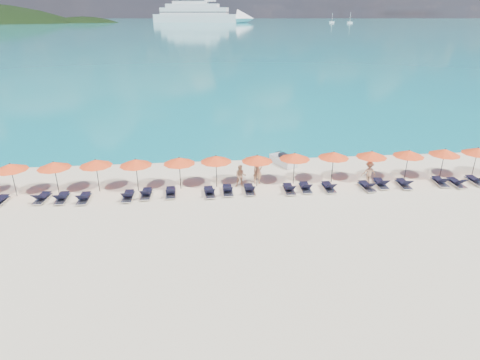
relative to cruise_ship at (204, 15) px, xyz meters
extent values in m
plane|color=beige|center=(-9.04, -555.35, -9.79)|extent=(1400.00, 1400.00, 0.00)
cube|color=#1FA9B2|center=(-9.04, 104.65, -9.79)|extent=(1600.00, 1300.00, 0.01)
ellipsoid|color=black|center=(-159.04, 4.65, -44.79)|extent=(162.00, 126.00, 85.50)
cube|color=silver|center=(-11.51, 3.45, -4.67)|extent=(113.80, 52.00, 10.24)
cone|color=silver|center=(53.23, -15.97, -4.67)|extent=(28.06, 28.06, 22.53)
cube|color=silver|center=(-13.47, 4.04, 4.54)|extent=(91.33, 42.58, 8.19)
cube|color=silver|center=(-15.44, 4.63, 10.69)|extent=(71.32, 34.79, 5.12)
cube|color=silver|center=(-17.40, 5.22, 14.79)|extent=(48.85, 25.37, 3.58)
cube|color=black|center=(-13.47, 4.04, 3.01)|extent=(92.47, 43.10, 0.92)
cube|color=black|center=(-13.47, 4.04, 6.59)|extent=(90.19, 42.06, 0.92)
cube|color=silver|center=(162.49, -36.70, -8.95)|extent=(6.31, 2.10, 1.68)
cylinder|color=silver|center=(162.49, -36.70, -3.49)|extent=(0.38, 0.38, 10.51)
cube|color=silver|center=(178.85, -57.50, -8.90)|extent=(6.71, 2.24, 1.79)
cylinder|color=silver|center=(178.85, -57.50, -3.09)|extent=(0.40, 0.40, 11.18)
cube|color=silver|center=(-5.08, -546.65, -9.49)|extent=(1.85, 2.63, 0.57)
cube|color=black|center=(-5.00, -546.84, -9.08)|extent=(0.89, 1.15, 0.36)
cylinder|color=black|center=(-5.33, -546.09, -8.92)|extent=(0.54, 0.29, 0.06)
imported|color=tan|center=(-7.59, -550.18, -8.88)|extent=(0.76, 0.60, 1.83)
imported|color=tan|center=(-8.82, -550.65, -9.02)|extent=(0.80, 0.51, 1.55)
imported|color=tan|center=(0.08, -550.85, -9.01)|extent=(1.01, 0.47, 1.56)
cylinder|color=black|center=(-23.36, -550.71, -8.69)|extent=(0.05, 0.05, 2.20)
cone|color=#FD4A1B|center=(-23.36, -550.71, -7.77)|extent=(2.10, 2.10, 0.42)
sphere|color=black|center=(-23.36, -550.71, -7.55)|extent=(0.08, 0.08, 0.08)
cylinder|color=black|center=(-20.76, -550.64, -8.69)|extent=(0.05, 0.05, 2.20)
cone|color=#FD4A1B|center=(-20.76, -550.64, -7.77)|extent=(2.10, 2.10, 0.42)
sphere|color=black|center=(-20.76, -550.64, -7.55)|extent=(0.08, 0.08, 0.08)
cylinder|color=black|center=(-18.21, -550.47, -8.69)|extent=(0.05, 0.05, 2.20)
cone|color=#FD4A1B|center=(-18.21, -550.47, -7.77)|extent=(2.10, 2.10, 0.42)
sphere|color=black|center=(-18.21, -550.47, -7.55)|extent=(0.08, 0.08, 0.08)
cylinder|color=black|center=(-15.65, -550.66, -8.69)|extent=(0.05, 0.05, 2.20)
cone|color=#FD4A1B|center=(-15.65, -550.66, -7.77)|extent=(2.10, 2.10, 0.42)
sphere|color=black|center=(-15.65, -550.66, -7.55)|extent=(0.08, 0.08, 0.08)
cylinder|color=black|center=(-12.86, -550.61, -8.69)|extent=(0.05, 0.05, 2.20)
cone|color=#FD4A1B|center=(-12.86, -550.61, -7.77)|extent=(2.10, 2.10, 0.42)
sphere|color=black|center=(-12.86, -550.61, -7.55)|extent=(0.08, 0.08, 0.08)
cylinder|color=black|center=(-10.44, -550.49, -8.69)|extent=(0.05, 0.05, 2.20)
cone|color=#FD4A1B|center=(-10.44, -550.49, -7.77)|extent=(2.10, 2.10, 0.42)
sphere|color=black|center=(-10.44, -550.49, -7.55)|extent=(0.08, 0.08, 0.08)
cylinder|color=black|center=(-7.72, -550.67, -8.69)|extent=(0.05, 0.05, 2.20)
cone|color=#FD4A1B|center=(-7.72, -550.67, -7.77)|extent=(2.10, 2.10, 0.42)
sphere|color=black|center=(-7.72, -550.67, -7.55)|extent=(0.08, 0.08, 0.08)
cylinder|color=black|center=(-5.13, -550.49, -8.69)|extent=(0.05, 0.05, 2.20)
cone|color=#FD4A1B|center=(-5.13, -550.49, -7.77)|extent=(2.10, 2.10, 0.42)
sphere|color=black|center=(-5.13, -550.49, -7.55)|extent=(0.08, 0.08, 0.08)
cylinder|color=black|center=(-2.43, -550.51, -8.69)|extent=(0.05, 0.05, 2.20)
cone|color=#FD4A1B|center=(-2.43, -550.51, -7.77)|extent=(2.10, 2.10, 0.42)
sphere|color=black|center=(-2.43, -550.51, -7.55)|extent=(0.08, 0.08, 0.08)
cylinder|color=black|center=(0.20, -550.65, -8.69)|extent=(0.05, 0.05, 2.20)
cone|color=#FD4A1B|center=(0.20, -550.65, -7.77)|extent=(2.10, 2.10, 0.42)
sphere|color=black|center=(0.20, -550.65, -7.55)|extent=(0.08, 0.08, 0.08)
cylinder|color=black|center=(2.82, -550.72, -8.69)|extent=(0.05, 0.05, 2.20)
cone|color=#FD4A1B|center=(2.82, -550.72, -7.77)|extent=(2.10, 2.10, 0.42)
sphere|color=black|center=(2.82, -550.72, -7.55)|extent=(0.08, 0.08, 0.08)
cylinder|color=black|center=(5.45, -550.70, -8.69)|extent=(0.05, 0.05, 2.20)
cone|color=#FD4A1B|center=(5.45, -550.70, -7.77)|extent=(2.10, 2.10, 0.42)
sphere|color=black|center=(5.45, -550.70, -7.55)|extent=(0.08, 0.08, 0.08)
cylinder|color=black|center=(7.92, -550.66, -8.69)|extent=(0.05, 0.05, 2.20)
cone|color=#FD4A1B|center=(7.92, -550.66, -7.77)|extent=(2.10, 2.10, 0.42)
sphere|color=black|center=(7.92, -550.66, -7.55)|extent=(0.08, 0.08, 0.08)
cube|color=black|center=(-23.93, -551.60, -9.49)|extent=(0.64, 1.14, 0.04)
cube|color=silver|center=(-21.47, -551.63, -9.65)|extent=(0.77, 1.75, 0.06)
cube|color=black|center=(-21.44, -551.38, -9.49)|extent=(0.65, 1.15, 0.04)
cube|color=black|center=(-21.52, -552.17, -9.24)|extent=(0.60, 0.58, 0.43)
cube|color=silver|center=(-20.23, -551.75, -9.65)|extent=(0.67, 1.72, 0.06)
cube|color=black|center=(-20.24, -551.50, -9.49)|extent=(0.58, 1.11, 0.04)
cube|color=black|center=(-20.22, -552.30, -9.24)|extent=(0.56, 0.55, 0.43)
cube|color=silver|center=(-18.84, -551.93, -9.65)|extent=(0.64, 1.71, 0.06)
cube|color=black|center=(-18.85, -551.68, -9.49)|extent=(0.56, 1.11, 0.04)
cube|color=black|center=(-18.84, -552.48, -9.24)|extent=(0.56, 0.54, 0.43)
cube|color=silver|center=(-16.14, -551.89, -9.65)|extent=(0.64, 1.71, 0.06)
cube|color=black|center=(-16.14, -551.64, -9.49)|extent=(0.56, 1.11, 0.04)
cube|color=black|center=(-16.15, -552.44, -9.24)|extent=(0.56, 0.54, 0.43)
cube|color=silver|center=(-15.03, -551.66, -9.65)|extent=(0.66, 1.72, 0.06)
cube|color=black|center=(-15.02, -551.41, -9.49)|extent=(0.58, 1.11, 0.04)
cube|color=black|center=(-15.04, -552.21, -9.24)|extent=(0.56, 0.55, 0.43)
cube|color=silver|center=(-13.47, -551.62, -9.65)|extent=(0.69, 1.72, 0.06)
cube|color=black|center=(-13.49, -551.37, -9.49)|extent=(0.59, 1.12, 0.04)
cube|color=black|center=(-13.45, -552.17, -9.24)|extent=(0.57, 0.56, 0.43)
cube|color=silver|center=(-10.97, -551.81, -9.65)|extent=(0.76, 1.75, 0.06)
cube|color=black|center=(-11.00, -551.56, -9.49)|extent=(0.64, 1.14, 0.04)
cube|color=black|center=(-10.93, -552.36, -9.24)|extent=(0.59, 0.58, 0.43)
cube|color=silver|center=(-9.78, -551.64, -9.65)|extent=(0.63, 1.70, 0.06)
cube|color=black|center=(-9.78, -551.39, -9.49)|extent=(0.55, 1.10, 0.04)
cube|color=black|center=(-9.78, -552.19, -9.24)|extent=(0.55, 0.54, 0.43)
cube|color=silver|center=(-8.34, -551.66, -9.65)|extent=(0.62, 1.70, 0.06)
cube|color=black|center=(-8.34, -551.41, -9.49)|extent=(0.55, 1.10, 0.04)
cube|color=black|center=(-8.34, -552.21, -9.24)|extent=(0.55, 0.54, 0.43)
cube|color=silver|center=(-5.73, -551.84, -9.65)|extent=(0.64, 1.71, 0.06)
cube|color=black|center=(-5.73, -551.59, -9.49)|extent=(0.56, 1.11, 0.04)
cube|color=black|center=(-5.74, -552.39, -9.24)|extent=(0.56, 0.54, 0.43)
cube|color=silver|center=(-4.59, -551.70, -9.65)|extent=(0.69, 1.72, 0.06)
cube|color=black|center=(-4.58, -551.45, -9.49)|extent=(0.60, 1.12, 0.04)
cube|color=black|center=(-4.61, -552.25, -9.24)|extent=(0.57, 0.56, 0.43)
cube|color=silver|center=(-3.04, -551.81, -9.65)|extent=(0.63, 1.70, 0.06)
cube|color=black|center=(-3.03, -551.56, -9.49)|extent=(0.56, 1.10, 0.04)
cube|color=black|center=(-3.04, -552.36, -9.24)|extent=(0.55, 0.54, 0.43)
cube|color=silver|center=(-0.44, -551.92, -9.65)|extent=(0.74, 1.74, 0.06)
cube|color=black|center=(-0.45, -551.67, -9.49)|extent=(0.62, 1.14, 0.04)
cube|color=black|center=(-0.40, -552.47, -9.24)|extent=(0.59, 0.57, 0.43)
cube|color=silver|center=(0.69, -551.58, -9.65)|extent=(0.72, 1.73, 0.06)
cube|color=black|center=(0.70, -551.33, -9.49)|extent=(0.62, 1.13, 0.04)
cube|color=black|center=(0.65, -552.13, -9.24)|extent=(0.58, 0.57, 0.43)
cube|color=silver|center=(2.22, -551.78, -9.65)|extent=(0.74, 1.74, 0.06)
cube|color=black|center=(2.24, -551.53, -9.49)|extent=(0.63, 1.14, 0.04)
cube|color=black|center=(2.18, -552.32, -9.24)|extent=(0.59, 0.58, 0.43)
cube|color=silver|center=(4.91, -551.64, -9.65)|extent=(0.78, 1.75, 0.06)
cube|color=black|center=(4.93, -551.39, -9.49)|extent=(0.66, 1.15, 0.04)
cube|color=black|center=(4.86, -552.19, -9.24)|extent=(0.60, 0.59, 0.43)
cube|color=silver|center=(5.91, -551.96, -9.65)|extent=(0.63, 1.70, 0.06)
cube|color=black|center=(5.91, -551.71, -9.49)|extent=(0.56, 1.10, 0.04)
cube|color=black|center=(5.91, -552.51, -9.24)|extent=(0.55, 0.54, 0.43)
cube|color=silver|center=(7.46, -551.70, -9.65)|extent=(0.63, 1.70, 0.06)
cube|color=black|center=(7.46, -551.45, -9.49)|extent=(0.56, 1.10, 0.04)
camera|label=1|loc=(-11.41, -575.56, 1.10)|focal=30.00mm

